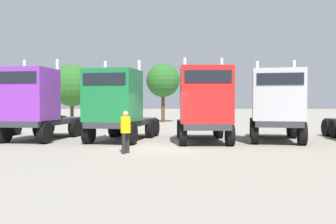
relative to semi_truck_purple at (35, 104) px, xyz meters
name	(u,v)px	position (x,y,z in m)	size (l,w,h in m)	color
ground	(160,147)	(6.70, -2.43, -1.95)	(200.00, 200.00, 0.00)	gray
semi_truck_purple	(35,104)	(0.00, 0.00, 0.00)	(3.21, 6.20, 4.36)	#333338
semi_truck_green	(117,105)	(4.39, -0.27, -0.03)	(3.52, 6.23, 4.26)	#333338
semi_truck_red	(204,105)	(8.83, -0.78, -0.03)	(2.70, 6.03, 4.33)	#333338
semi_truck_silver	(276,104)	(12.55, -0.13, -0.02)	(3.51, 6.17, 4.25)	#333338
visitor_in_hivis	(126,129)	(5.43, -4.43, -0.97)	(0.53, 0.53, 1.70)	#242424
oak_far_left	(72,85)	(-3.52, 18.42, 1.85)	(4.34, 4.34, 5.98)	#4C3823
oak_far_centre	(163,81)	(5.92, 18.53, 2.35)	(3.45, 3.45, 6.05)	#4C3823
oak_far_right	(284,87)	(18.62, 19.77, 1.73)	(3.31, 3.31, 5.36)	#4C3823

